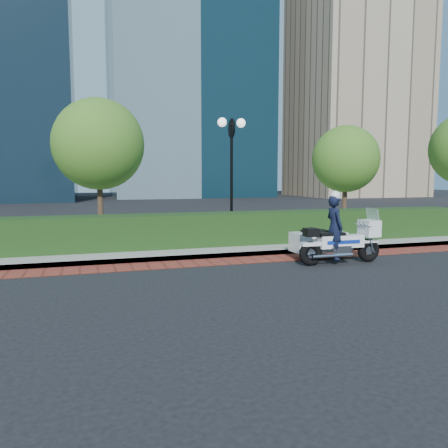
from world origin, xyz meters
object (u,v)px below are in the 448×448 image
object	(u,v)px
lamppost	(232,158)
tree_b	(99,144)
tree_c	(346,159)
police_motorcycle	(330,237)

from	to	relation	value
lamppost	tree_b	world-z (taller)	tree_b
tree_c	police_motorcycle	bearing A→B (deg)	-125.60
lamppost	police_motorcycle	size ratio (longest dim) A/B	1.76
tree_c	police_motorcycle	xyz separation A→B (m)	(-4.20, -5.86, -2.39)
police_motorcycle	lamppost	bearing A→B (deg)	106.11
lamppost	tree_b	xyz separation A→B (m)	(-4.50, 1.30, 0.48)
lamppost	tree_b	bearing A→B (deg)	163.89
tree_b	police_motorcycle	xyz separation A→B (m)	(5.80, -5.86, -2.77)
lamppost	police_motorcycle	world-z (taller)	lamppost
tree_b	police_motorcycle	bearing A→B (deg)	-45.31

